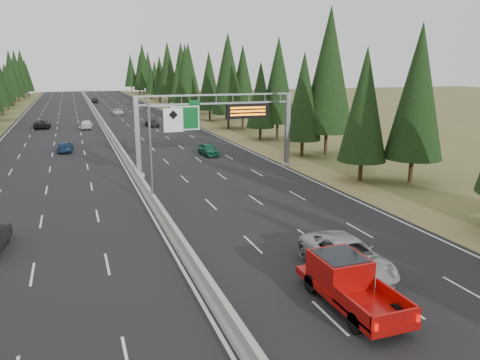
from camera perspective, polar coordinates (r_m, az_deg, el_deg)
name	(u,v)px	position (r m, az deg, el deg)	size (l,w,h in m)	color
road	(103,125)	(90.92, -16.34, 6.47)	(32.00, 260.00, 0.08)	black
shoulder_right	(196,121)	(93.69, -5.35, 7.15)	(3.60, 260.00, 0.06)	olive
median_barrier	(103,123)	(90.88, -16.35, 6.71)	(0.70, 260.00, 0.85)	gray
sign_gantry	(223,120)	(47.56, -2.12, 7.30)	(16.75, 0.98, 7.80)	slate
hov_sign_pole	(158,145)	(36.10, -9.95, 4.21)	(2.80, 0.50, 8.00)	slate
tree_row_right	(240,74)	(81.75, -0.05, 12.74)	(11.30, 243.89, 18.75)	black
silver_minivan	(347,256)	(25.10, 12.86, -9.06)	(2.94, 6.37, 1.77)	#A5A5A9
red_pickup	(345,278)	(22.04, 12.69, -11.62)	(2.27, 6.34, 2.07)	black
car_ahead_green	(208,149)	(56.80, -3.87, 3.77)	(1.71, 4.25, 1.45)	#125237
car_ahead_dkred	(188,121)	(86.64, -6.42, 7.13)	(1.59, 4.57, 1.50)	#64140E
car_ahead_dkgrey	(152,123)	(85.90, -10.71, 6.86)	(1.81, 4.45, 1.29)	black
car_ahead_white	(118,112)	(109.47, -14.65, 8.07)	(2.19, 4.76, 1.32)	silver
car_ahead_far	(95,100)	(147.42, -17.29, 9.28)	(1.91, 4.76, 1.62)	black
car_onc_blue	(65,147)	(63.01, -20.53, 3.83)	(1.80, 4.43, 1.29)	navy
car_onc_white	(86,124)	(85.26, -18.21, 6.47)	(1.87, 4.65, 1.59)	white
car_onc_far	(42,124)	(89.07, -22.98, 6.33)	(2.55, 5.53, 1.54)	black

